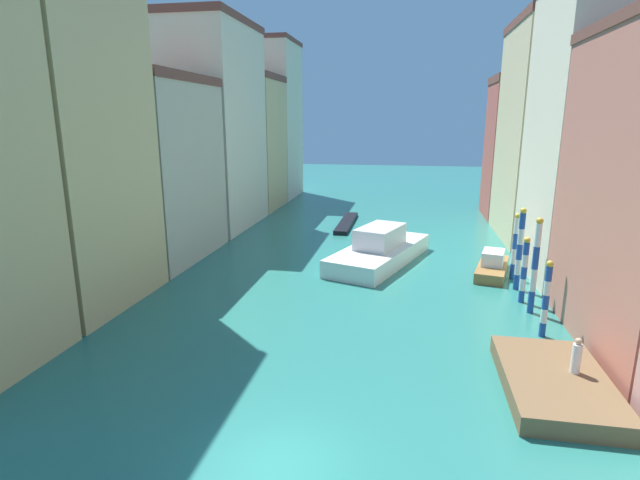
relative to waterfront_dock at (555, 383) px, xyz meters
The scene contains 19 objects.
ground_plane 20.85m from the waterfront_dock, 116.70° to the left, with size 154.00×154.00×0.00m, color #28756B.
building_left_1 27.50m from the waterfront_dock, 167.70° to the left, with size 7.93×8.59×21.75m.
building_left_2 29.74m from the waterfront_dock, 148.67° to the left, with size 7.93×10.75×13.36m.
building_left_3 37.66m from the waterfront_dock, 132.82° to the left, with size 7.93×11.95×19.13m.
building_left_4 45.31m from the waterfront_dock, 123.70° to the left, with size 7.93×8.79×15.16m.
building_left_5 53.31m from the waterfront_dock, 118.26° to the left, with size 7.93×9.15×20.16m.
building_right_2 19.17m from the waterfront_dock, 68.80° to the left, with size 7.93×9.79×19.02m.
building_right_3 28.85m from the waterfront_dock, 77.20° to the left, with size 7.93×11.66×18.32m.
building_right_4 37.72m from the waterfront_dock, 80.55° to the left, with size 7.93×7.40×14.57m.
waterfront_dock is the anchor object (origin of this frame).
person_on_dock 1.29m from the waterfront_dock, 20.02° to the left, with size 0.36×0.36×1.43m.
mooring_pole_0 5.50m from the waterfront_dock, 81.33° to the left, with size 0.34×0.34×3.82m.
mooring_pole_1 8.63m from the waterfront_dock, 83.70° to the left, with size 0.36×0.36×5.27m.
mooring_pole_2 10.01m from the waterfront_dock, 85.54° to the left, with size 0.36×0.36×3.85m.
mooring_pole_3 12.33m from the waterfront_dock, 85.67° to the left, with size 0.38×0.38×5.12m.
mooring_pole_4 14.38m from the waterfront_dock, 85.70° to the left, with size 0.35×0.35×4.39m.
vaporetto_white 18.24m from the waterfront_dock, 115.20° to the left, with size 7.28×11.62×2.70m.
gondola_black 31.49m from the waterfront_dock, 112.10° to the left, with size 1.25×9.50×0.39m.
motorboat_0 15.03m from the waterfront_dock, 90.27° to the left, with size 2.99×5.64×1.64m.
Camera 1 is at (3.53, -12.47, 10.22)m, focal length 27.54 mm.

